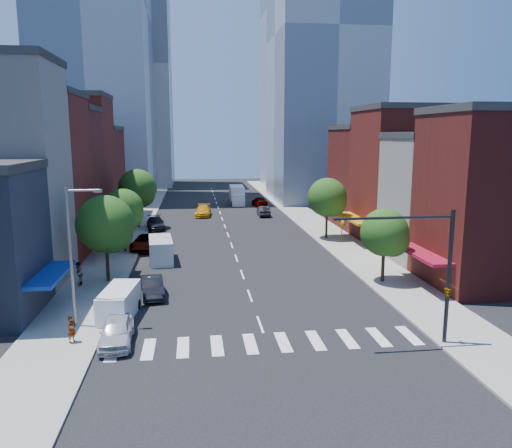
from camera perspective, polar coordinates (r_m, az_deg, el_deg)
The scene contains 35 objects.
ground at distance 33.59m, azimuth 0.48°, elevation -11.41°, with size 220.00×220.00×0.00m, color black.
sidewalk_left at distance 72.47m, azimuth -13.70°, elevation 0.15°, with size 5.00×120.00×0.15m, color gray.
sidewalk_right at distance 73.91m, azimuth 5.94°, elevation 0.58°, with size 5.00×120.00×0.15m, color gray.
crosswalk at distance 30.85m, azimuth 1.25°, elevation -13.44°, with size 19.00×3.00×0.01m, color silver.
bldg_left_2 at distance 54.29m, azimuth -25.31°, elevation 4.62°, with size 12.00×9.00×16.00m, color maroon.
bldg_left_3 at distance 62.44m, azimuth -22.90°, elevation 4.94°, with size 12.00×8.00×15.00m, color #561715.
bldg_left_4 at distance 70.58m, azimuth -21.12°, elevation 6.39°, with size 12.00×9.00×17.00m, color maroon.
bldg_left_5 at distance 79.94m, azimuth -19.43°, elevation 5.43°, with size 12.00×10.00×13.00m, color #561715.
bldg_right_0 at distance 45.45m, azimuth 26.54°, elevation 2.34°, with size 12.00×9.00×14.00m, color #561715.
bldg_right_1 at distance 52.79m, azimuth 21.38°, elevation 2.57°, with size 12.00×8.00×12.00m, color #B3AEA6.
bldg_right_2 at distance 60.64m, azimuth 17.43°, elevation 5.14°, with size 12.00×10.00×15.00m, color maroon.
bldg_right_3 at distance 69.91m, azimuth 13.99°, elevation 5.10°, with size 12.00×10.00×13.00m, color #561715.
tower_nw at distance 104.96m, azimuth -18.20°, elevation 22.19°, with size 20.00×22.00×70.00m, color #8C99A8.
tower_ne at distance 97.64m, azimuth 7.74°, elevation 20.53°, with size 18.00×20.00×60.00m, color #9EA5AD.
tower_far_e at distance 122.47m, azimuth 6.83°, elevation 23.19°, with size 22.00×22.00×80.00m, color #8C99A8.
tower_far_w at distance 127.65m, azimuth -14.00°, elevation 16.96°, with size 18.00×18.00×56.00m, color #9EA5AD.
traffic_signal at distance 31.10m, azimuth 20.25°, elevation -5.77°, with size 7.24×2.24×8.00m.
streetlight at distance 33.59m, azimuth -20.15°, elevation -2.63°, with size 2.25×0.25×9.00m.
tree_left_near at distance 43.13m, azimuth -16.65°, elevation -0.25°, with size 4.80×4.80×7.30m.
tree_left_mid at distance 53.92m, azimuth -14.77°, elevation 1.51°, with size 4.20×4.20×6.65m.
tree_left_far at distance 67.62m, azimuth -13.28°, elevation 3.86°, with size 5.00×5.00×7.75m.
tree_right_near at distance 42.77m, azimuth 14.69°, elevation -1.16°, with size 4.00×4.00×6.20m.
tree_right_far at distance 59.51m, azimuth 8.29°, elevation 2.86°, with size 4.60×4.60×7.20m.
parked_car_front at distance 31.53m, azimuth -15.64°, elevation -11.74°, with size 1.87×4.65×1.58m, color #BBBAC0.
parked_car_second at distance 39.64m, azimuth -11.76°, elevation -7.05°, with size 1.60×4.60×1.52m, color black.
parked_car_third at distance 55.66m, azimuth -12.53°, elevation -2.05°, with size 2.60×5.65×1.57m, color #999999.
parked_car_rear at distance 67.30m, azimuth -11.39°, elevation 0.09°, with size 2.18×5.36×1.56m, color black.
cargo_van_near at distance 35.61m, azimuth -15.41°, elevation -8.77°, with size 2.49×5.03×2.06m.
cargo_van_far at distance 49.90m, azimuth -10.83°, elevation -2.97°, with size 2.69×5.64×2.33m.
taxi at distance 76.88m, azimuth -6.07°, elevation 1.50°, with size 2.25×5.53×1.60m, color orange.
traffic_car_oncoming at distance 76.56m, azimuth 0.85°, elevation 1.50°, with size 1.62×4.66×1.54m, color black.
traffic_car_far at distance 87.03m, azimuth 0.40°, elevation 2.59°, with size 1.95×4.86×1.66m, color #999999.
box_truck at distance 89.66m, azimuth -2.18°, elevation 3.25°, with size 2.58×7.96×3.19m.
pedestrian_near at distance 32.19m, azimuth -20.32°, elevation -11.20°, with size 0.60×0.39×1.65m, color #999999.
pedestrian_far at distance 43.51m, azimuth -19.65°, elevation -5.38°, with size 0.95×0.74×1.96m, color #999999.
Camera 1 is at (-4.21, -30.94, 12.38)m, focal length 35.00 mm.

